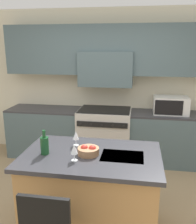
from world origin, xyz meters
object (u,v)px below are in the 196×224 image
wine_bottle (45,145)px  wine_glass_far (76,136)px  microwave (171,105)px  wine_glass_near (74,150)px  range_stove (105,134)px  fruit_bowl (88,151)px

wine_bottle → wine_glass_far: (0.27, 0.28, 0.02)m
microwave → wine_glass_near: bearing=-119.1°
wine_glass_near → wine_glass_far: same height
range_stove → wine_glass_near: bearing=-90.6°
wine_bottle → fruit_bowl: size_ratio=1.16×
wine_glass_far → range_stove: bearing=86.5°
wine_bottle → wine_glass_near: size_ratio=1.52×
fruit_bowl → range_stove: bearing=92.7°
microwave → wine_glass_near: microwave is taller
wine_glass_far → microwave: bearing=53.8°
microwave → fruit_bowl: (-1.05, -1.91, -0.08)m
microwave → wine_bottle: size_ratio=2.19×
wine_glass_near → wine_glass_far: (-0.08, 0.38, 0.00)m
wine_glass_far → fruit_bowl: wine_glass_far is taller
microwave → wine_glass_far: size_ratio=3.31×
range_stove → wine_glass_far: (-0.10, -1.67, 0.58)m
range_stove → wine_bottle: 2.06m
range_stove → microwave: microwave is taller
range_stove → wine_glass_near: size_ratio=5.46×
microwave → wine_bottle: 2.48m
wine_glass_far → fruit_bowl: size_ratio=0.77×
range_stove → microwave: (1.14, 0.02, 0.59)m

